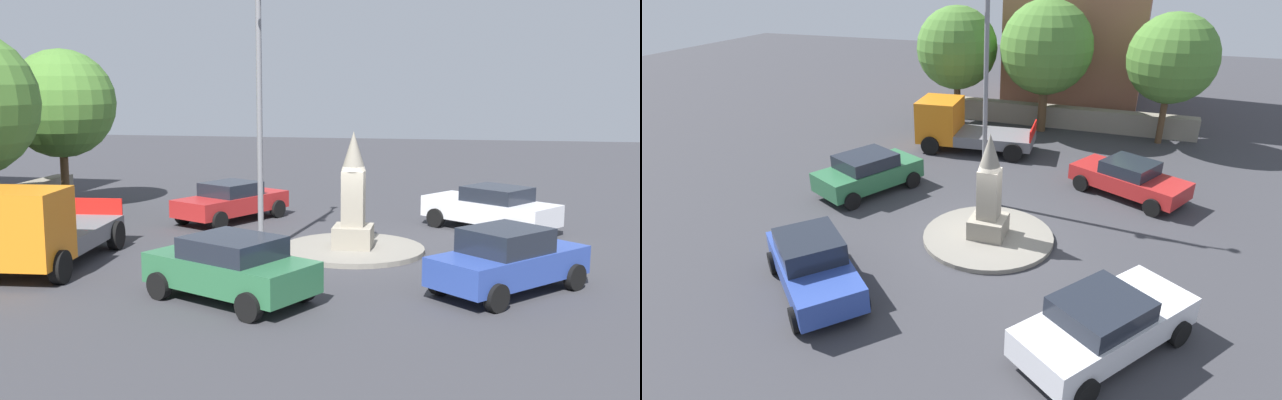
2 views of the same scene
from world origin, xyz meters
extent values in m
plane|color=#38383D|center=(0.00, 0.00, 0.00)|extent=(80.00, 80.00, 0.00)
cylinder|color=gray|center=(0.00, 0.00, 0.07)|extent=(4.14, 4.14, 0.15)
cube|color=gray|center=(0.00, 0.00, 0.46)|extent=(1.11, 1.11, 0.63)
cube|color=gray|center=(0.00, 0.00, 1.57)|extent=(0.64, 0.64, 1.60)
cone|color=gray|center=(0.00, 0.00, 2.93)|extent=(0.70, 0.70, 1.13)
cylinder|color=slate|center=(0.90, -2.51, 4.26)|extent=(0.16, 0.16, 8.52)
cube|color=#2D6B42|center=(5.34, -2.11, 0.67)|extent=(3.41, 4.32, 0.70)
cube|color=#1E232D|center=(5.38, -2.04, 1.26)|extent=(2.39, 2.53, 0.47)
cylinder|color=black|center=(5.16, -0.47, 0.32)|extent=(0.49, 0.67, 0.64)
cylinder|color=black|center=(6.78, -1.30, 0.32)|extent=(0.49, 0.67, 0.64)
cylinder|color=black|center=(3.91, -2.92, 0.32)|extent=(0.49, 0.67, 0.64)
cylinder|color=black|center=(5.52, -3.75, 0.32)|extent=(0.49, 0.67, 0.64)
cube|color=#2D479E|center=(3.60, 4.15, 0.66)|extent=(4.13, 3.97, 0.68)
cube|color=#1E232D|center=(3.71, 4.05, 1.29)|extent=(2.37, 2.35, 0.57)
cylinder|color=black|center=(1.99, 4.50, 0.32)|extent=(0.62, 0.59, 0.64)
cylinder|color=black|center=(3.11, 5.73, 0.32)|extent=(0.62, 0.59, 0.64)
cylinder|color=black|center=(4.09, 2.58, 0.32)|extent=(0.62, 0.59, 0.64)
cylinder|color=black|center=(5.21, 3.81, 0.32)|extent=(0.62, 0.59, 0.64)
cube|color=#B22323|center=(-4.04, -4.82, 0.62)|extent=(4.51, 3.51, 0.59)
cube|color=#1E232D|center=(-4.03, -4.83, 1.14)|extent=(2.28, 2.22, 0.46)
cylinder|color=black|center=(-2.34, -4.75, 0.32)|extent=(0.67, 0.50, 0.64)
cylinder|color=black|center=(-3.16, -6.28, 0.32)|extent=(0.67, 0.50, 0.64)
cylinder|color=black|center=(-4.92, -3.36, 0.32)|extent=(0.67, 0.50, 0.64)
cylinder|color=black|center=(-5.74, -4.90, 0.32)|extent=(0.67, 0.50, 0.64)
cube|color=silver|center=(-3.89, 4.03, 0.66)|extent=(4.01, 4.57, 0.69)
cube|color=#1E232D|center=(-3.73, 4.23, 1.24)|extent=(2.41, 2.47, 0.47)
cylinder|color=black|center=(-4.11, 2.27, 0.32)|extent=(0.56, 0.65, 0.64)
cylinder|color=black|center=(-5.50, 3.31, 0.32)|extent=(0.56, 0.65, 0.64)
cylinder|color=black|center=(-2.27, 4.75, 0.32)|extent=(0.56, 0.65, 0.64)
cylinder|color=black|center=(-3.66, 5.78, 0.32)|extent=(0.56, 0.65, 0.64)
cube|color=orange|center=(4.57, -7.70, 1.36)|extent=(1.95, 2.24, 1.88)
cube|color=slate|center=(1.94, -7.89, 0.66)|extent=(3.60, 2.36, 0.48)
cube|color=red|center=(0.24, -8.01, 1.15)|extent=(0.20, 2.03, 0.50)
cylinder|color=black|center=(4.66, -6.64, 0.42)|extent=(0.86, 0.34, 0.84)
cylinder|color=black|center=(4.81, -8.75, 0.42)|extent=(0.86, 0.34, 0.84)
cylinder|color=black|center=(0.87, -6.90, 0.42)|extent=(0.86, 0.34, 0.84)
cylinder|color=black|center=(1.02, -9.01, 0.42)|extent=(0.86, 0.34, 0.84)
cube|color=gray|center=(-0.23, -12.78, 0.55)|extent=(13.64, 0.95, 1.10)
cube|color=#935B47|center=(-0.34, -18.53, 5.47)|extent=(7.62, 8.64, 10.94)
cylinder|color=brown|center=(0.55, -11.79, 1.31)|extent=(0.44, 0.44, 2.62)
sphere|color=#4C7F33|center=(0.55, -11.79, 4.21)|extent=(4.53, 4.53, 4.53)
cylinder|color=brown|center=(5.19, -11.88, 1.24)|extent=(0.35, 0.35, 2.47)
sphere|color=#4C7F33|center=(5.19, -11.88, 3.94)|extent=(4.20, 4.20, 4.20)
cylinder|color=brown|center=(-5.23, -11.68, 1.30)|extent=(0.31, 0.31, 2.60)
sphere|color=#4C7F33|center=(-5.23, -11.68, 4.01)|extent=(4.05, 4.05, 4.05)
camera|label=1|loc=(21.81, 2.81, 5.10)|focal=43.57mm
camera|label=2|loc=(-3.73, 13.52, 8.02)|focal=28.30mm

